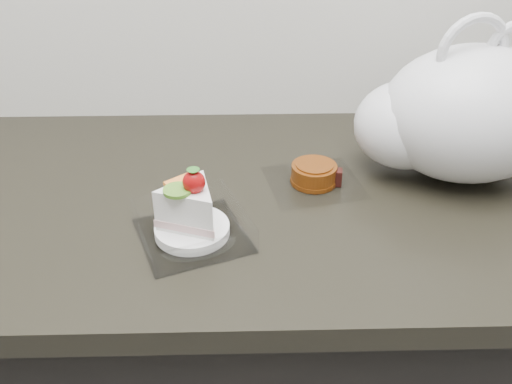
% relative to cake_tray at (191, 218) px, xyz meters
% --- Properties ---
extents(counter, '(2.04, 0.64, 0.90)m').
position_rel_cake_tray_xyz_m(counter, '(0.08, 0.12, -0.48)').
color(counter, black).
rests_on(counter, ground).
extents(cake_tray, '(0.20, 0.20, 0.12)m').
position_rel_cake_tray_xyz_m(cake_tray, '(0.00, 0.00, 0.00)').
color(cake_tray, white).
rests_on(cake_tray, counter).
extents(mooncake_wrap, '(0.18, 0.17, 0.04)m').
position_rel_cake_tray_xyz_m(mooncake_wrap, '(0.20, 0.15, -0.02)').
color(mooncake_wrap, white).
rests_on(mooncake_wrap, counter).
extents(plastic_bag, '(0.36, 0.26, 0.29)m').
position_rel_cake_tray_xyz_m(plastic_bag, '(0.44, 0.18, 0.08)').
color(plastic_bag, silver).
rests_on(plastic_bag, counter).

